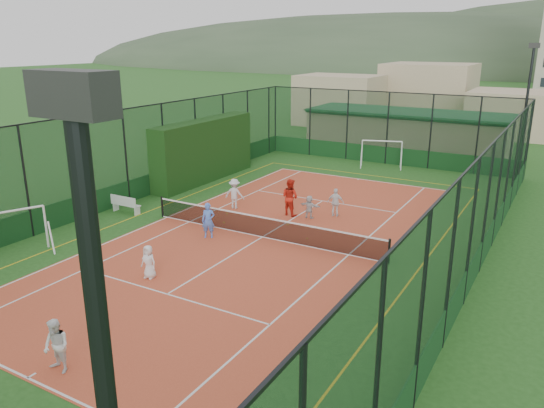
{
  "coord_description": "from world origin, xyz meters",
  "views": [
    {
      "loc": [
        11.41,
        -18.94,
        8.43
      ],
      "look_at": [
        -0.2,
        1.21,
        1.2
      ],
      "focal_mm": 35.0,
      "sensor_mm": 36.0,
      "label": 1
    }
  ],
  "objects_px": {
    "futsal_goal_near": "(10,233)",
    "child_near_right": "(56,346)",
    "child_far_right": "(336,202)",
    "white_bench": "(126,204)",
    "clubhouse": "(407,131)",
    "child_near_mid": "(208,220)",
    "futsal_goal_far": "(381,154)",
    "child_far_back": "(309,207)",
    "child_near_left": "(149,262)",
    "coach": "(290,197)",
    "floodlight_ne": "(525,114)",
    "child_far_left": "(235,194)"
  },
  "relations": [
    {
      "from": "clubhouse",
      "to": "child_near_mid",
      "type": "xyz_separation_m",
      "value": [
        -2.05,
        -23.2,
        -0.77
      ]
    },
    {
      "from": "clubhouse",
      "to": "child_far_left",
      "type": "distance_m",
      "value": 19.41
    },
    {
      "from": "clubhouse",
      "to": "coach",
      "type": "height_order",
      "value": "clubhouse"
    },
    {
      "from": "coach",
      "to": "child_far_back",
      "type": "bearing_deg",
      "value": -167.1
    },
    {
      "from": "child_near_mid",
      "to": "child_far_left",
      "type": "xyz_separation_m",
      "value": [
        -1.37,
        4.12,
        -0.0
      ]
    },
    {
      "from": "futsal_goal_near",
      "to": "child_near_left",
      "type": "height_order",
      "value": "futsal_goal_near"
    },
    {
      "from": "child_near_right",
      "to": "coach",
      "type": "relative_size",
      "value": 0.81
    },
    {
      "from": "futsal_goal_near",
      "to": "child_near_left",
      "type": "bearing_deg",
      "value": -56.19
    },
    {
      "from": "clubhouse",
      "to": "white_bench",
      "type": "height_order",
      "value": "clubhouse"
    },
    {
      "from": "floodlight_ne",
      "to": "futsal_goal_far",
      "type": "relative_size",
      "value": 2.98
    },
    {
      "from": "futsal_goal_far",
      "to": "child_far_back",
      "type": "xyz_separation_m",
      "value": [
        0.61,
        -12.53,
        -0.31
      ]
    },
    {
      "from": "child_far_right",
      "to": "white_bench",
      "type": "bearing_deg",
      "value": 14.26
    },
    {
      "from": "child_near_right",
      "to": "child_near_mid",
      "type": "bearing_deg",
      "value": 108.85
    },
    {
      "from": "floodlight_ne",
      "to": "child_near_right",
      "type": "bearing_deg",
      "value": -106.25
    },
    {
      "from": "child_far_right",
      "to": "child_near_mid",
      "type": "bearing_deg",
      "value": 43.73
    },
    {
      "from": "floodlight_ne",
      "to": "clubhouse",
      "type": "distance_m",
      "value": 10.47
    },
    {
      "from": "white_bench",
      "to": "child_far_back",
      "type": "distance_m",
      "value": 9.28
    },
    {
      "from": "clubhouse",
      "to": "child_far_left",
      "type": "relative_size",
      "value": 9.65
    },
    {
      "from": "clubhouse",
      "to": "futsal_goal_far",
      "type": "xyz_separation_m",
      "value": [
        0.03,
        -6.04,
        -0.68
      ]
    },
    {
      "from": "child_far_back",
      "to": "floodlight_ne",
      "type": "bearing_deg",
      "value": -120.58
    },
    {
      "from": "child_far_right",
      "to": "coach",
      "type": "bearing_deg",
      "value": 11.77
    },
    {
      "from": "child_near_right",
      "to": "coach",
      "type": "height_order",
      "value": "coach"
    },
    {
      "from": "white_bench",
      "to": "child_far_right",
      "type": "height_order",
      "value": "child_far_right"
    },
    {
      "from": "floodlight_ne",
      "to": "child_near_left",
      "type": "xyz_separation_m",
      "value": [
        -10.04,
        -22.29,
        -3.48
      ]
    },
    {
      "from": "child_near_right",
      "to": "child_far_left",
      "type": "relative_size",
      "value": 0.96
    },
    {
      "from": "white_bench",
      "to": "child_near_mid",
      "type": "distance_m",
      "value": 5.81
    },
    {
      "from": "child_near_mid",
      "to": "child_far_right",
      "type": "height_order",
      "value": "child_near_mid"
    },
    {
      "from": "floodlight_ne",
      "to": "futsal_goal_near",
      "type": "distance_m",
      "value": 28.77
    },
    {
      "from": "futsal_goal_near",
      "to": "child_far_right",
      "type": "distance_m",
      "value": 14.62
    },
    {
      "from": "floodlight_ne",
      "to": "child_far_left",
      "type": "distance_m",
      "value": 18.52
    },
    {
      "from": "child_near_mid",
      "to": "child_far_left",
      "type": "distance_m",
      "value": 4.34
    },
    {
      "from": "child_near_right",
      "to": "child_near_left",
      "type": "bearing_deg",
      "value": 113.76
    },
    {
      "from": "white_bench",
      "to": "child_near_right",
      "type": "distance_m",
      "value": 13.63
    },
    {
      "from": "futsal_goal_near",
      "to": "child_near_right",
      "type": "relative_size",
      "value": 1.89
    },
    {
      "from": "child_near_left",
      "to": "child_far_right",
      "type": "bearing_deg",
      "value": 69.92
    },
    {
      "from": "white_bench",
      "to": "child_far_left",
      "type": "bearing_deg",
      "value": 37.01
    },
    {
      "from": "futsal_goal_near",
      "to": "child_far_back",
      "type": "relative_size",
      "value": 2.47
    },
    {
      "from": "child_near_right",
      "to": "futsal_goal_far",
      "type": "bearing_deg",
      "value": 95.68
    },
    {
      "from": "clubhouse",
      "to": "futsal_goal_far",
      "type": "relative_size",
      "value": 5.5
    },
    {
      "from": "futsal_goal_near",
      "to": "coach",
      "type": "height_order",
      "value": "coach"
    },
    {
      "from": "child_far_left",
      "to": "child_far_right",
      "type": "relative_size",
      "value": 1.1
    },
    {
      "from": "child_far_left",
      "to": "child_far_right",
      "type": "distance_m",
      "value": 5.26
    },
    {
      "from": "child_near_mid",
      "to": "child_far_back",
      "type": "relative_size",
      "value": 1.37
    },
    {
      "from": "futsal_goal_far",
      "to": "child_far_back",
      "type": "height_order",
      "value": "futsal_goal_far"
    },
    {
      "from": "white_bench",
      "to": "futsal_goal_near",
      "type": "distance_m",
      "value": 6.37
    },
    {
      "from": "child_near_right",
      "to": "clubhouse",
      "type": "bearing_deg",
      "value": 95.55
    },
    {
      "from": "child_near_left",
      "to": "coach",
      "type": "xyz_separation_m",
      "value": [
        1.02,
        9.09,
        0.29
      ]
    },
    {
      "from": "futsal_goal_far",
      "to": "clubhouse",
      "type": "bearing_deg",
      "value": 72.33
    },
    {
      "from": "child_far_right",
      "to": "child_far_back",
      "type": "height_order",
      "value": "child_far_right"
    },
    {
      "from": "child_far_left",
      "to": "child_far_back",
      "type": "height_order",
      "value": "child_far_left"
    }
  ]
}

